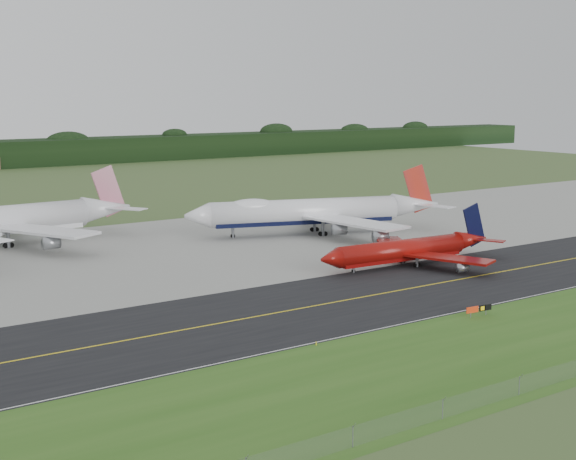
# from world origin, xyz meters

# --- Properties ---
(ground) EXTENTS (600.00, 600.00, 0.00)m
(ground) POSITION_xyz_m (0.00, 0.00, 0.00)
(ground) COLOR #415427
(ground) RESTS_ON ground
(grass_verge) EXTENTS (400.00, 30.00, 0.01)m
(grass_verge) POSITION_xyz_m (0.00, -35.00, 0.01)
(grass_verge) COLOR #2E591A
(grass_verge) RESTS_ON ground
(taxiway) EXTENTS (400.00, 32.00, 0.02)m
(taxiway) POSITION_xyz_m (0.00, -4.00, 0.01)
(taxiway) COLOR black
(taxiway) RESTS_ON ground
(apron) EXTENTS (400.00, 78.00, 0.01)m
(apron) POSITION_xyz_m (0.00, 51.00, 0.01)
(apron) COLOR gray
(apron) RESTS_ON ground
(taxiway_centreline) EXTENTS (400.00, 0.40, 0.00)m
(taxiway_centreline) POSITION_xyz_m (0.00, -4.00, 0.03)
(taxiway_centreline) COLOR yellow
(taxiway_centreline) RESTS_ON taxiway
(taxiway_edge_line) EXTENTS (400.00, 0.25, 0.00)m
(taxiway_edge_line) POSITION_xyz_m (0.00, -19.50, 0.03)
(taxiway_edge_line) COLOR silver
(taxiway_edge_line) RESTS_ON taxiway
(jet_ba_747) EXTENTS (62.86, 50.78, 16.19)m
(jet_ba_747) POSITION_xyz_m (24.59, 49.91, 5.51)
(jet_ba_747) COLOR white
(jet_ba_747) RESTS_ON ground
(jet_red_737) EXTENTS (41.46, 33.79, 11.20)m
(jet_red_737) POSITION_xyz_m (19.43, 10.46, 3.10)
(jet_red_737) COLOR maroon
(jet_red_737) RESTS_ON ground
(jet_star_tail) EXTENTS (62.88, 52.66, 16.60)m
(jet_star_tail) POSITION_xyz_m (-41.66, 76.92, 5.53)
(jet_star_tail) COLOR silver
(jet_star_tail) RESTS_ON ground
(taxiway_sign) EXTENTS (4.88, 0.64, 1.63)m
(taxiway_sign) POSITION_xyz_m (2.86, -22.91, 1.15)
(taxiway_sign) COLOR slate
(taxiway_sign) RESTS_ON ground
(edge_marker_left) EXTENTS (0.16, 0.16, 0.50)m
(edge_marker_left) POSITION_xyz_m (-26.19, -20.50, 0.25)
(edge_marker_left) COLOR yellow
(edge_marker_left) RESTS_ON ground
(edge_marker_center) EXTENTS (0.16, 0.16, 0.50)m
(edge_marker_center) POSITION_xyz_m (3.97, -20.50, 0.25)
(edge_marker_center) COLOR yellow
(edge_marker_center) RESTS_ON ground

